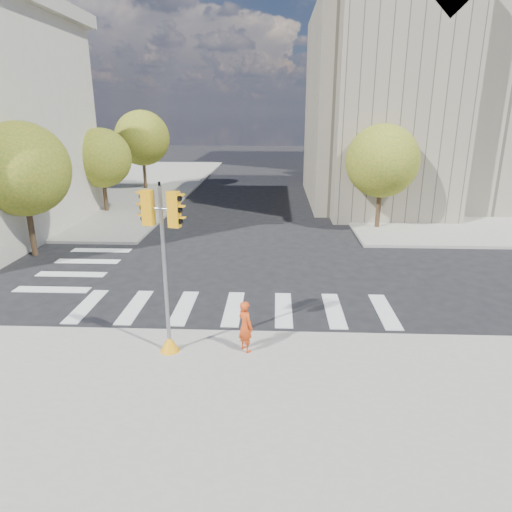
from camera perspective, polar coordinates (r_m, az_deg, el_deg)
The scene contains 15 objects.
ground at distance 18.39m, azimuth -1.96°, elevation -4.04°, with size 160.00×160.00×0.00m, color black.
sidewalk_far_right at distance 47.38m, azimuth 25.87°, elevation 7.73°, with size 28.00×40.00×0.15m, color gray.
sidewalk_far_left at distance 48.52m, azimuth -23.93°, elevation 8.18°, with size 28.00×40.00×0.15m, color gray.
civic_building at distance 38.86m, azimuth 25.09°, elevation 16.76°, with size 26.00×16.00×19.39m.
office_tower at distance 63.08m, azimuth 23.66°, elevation 23.76°, with size 20.00×18.00×30.00m, color #9EA0A3.
tree_lw_near at distance 24.29m, azimuth -27.19°, elevation 9.61°, with size 4.40×4.40×6.41m.
tree_lw_mid at distance 33.37m, azimuth -18.75°, elevation 11.52°, with size 4.00×4.00×5.77m.
tree_lw_far at distance 42.78m, azimuth -14.06°, elevation 14.10°, with size 4.80×4.80×6.95m.
tree_re_near at distance 27.86m, azimuth 15.50°, elevation 11.37°, with size 4.20×4.20×6.16m.
tree_re_mid at distance 39.59m, azimuth 11.73°, elevation 13.74°, with size 4.60×4.60×6.66m.
tree_re_far at distance 51.49m, azimuth 9.61°, elevation 14.13°, with size 4.00×4.00×5.88m.
lamp_near at distance 31.82m, azimuth 14.91°, elevation 13.07°, with size 0.35×0.18×8.11m.
lamp_far at distance 45.58m, azimuth 11.21°, elevation 14.52°, with size 0.35×0.18×8.11m.
traffic_signal at distance 12.87m, azimuth -11.23°, elevation -3.37°, with size 1.08×0.56×4.91m.
photographer at distance 13.21m, azimuth -1.33°, elevation -8.76°, with size 0.56×0.37×1.54m, color #D24213.
Camera 1 is at (1.37, -17.04, 6.78)m, focal length 32.00 mm.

